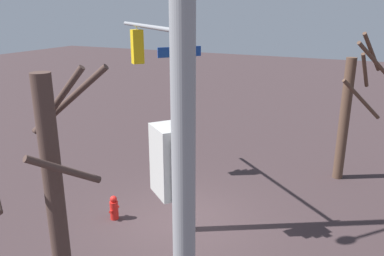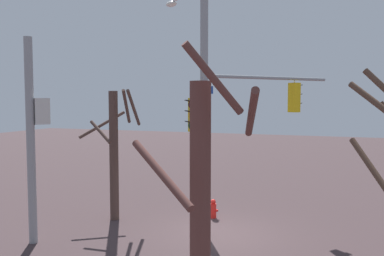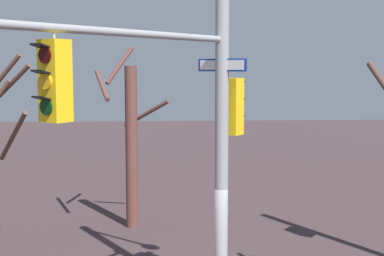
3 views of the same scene
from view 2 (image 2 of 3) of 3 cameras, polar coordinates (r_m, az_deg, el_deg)
name	(u,v)px [view 2 (image 2 of 3)]	position (r m, az deg, el deg)	size (l,w,h in m)	color
ground_plane	(216,235)	(14.09, 3.48, -14.86)	(80.00, 80.00, 0.00)	#3B2D2F
main_signal_pole_assembly	(219,96)	(13.71, 3.83, 4.49)	(5.86, 4.64, 8.61)	gray
secondary_pole_assembly	(33,134)	(13.59, -21.58, -0.83)	(0.63, 0.69, 6.50)	gray
fire_hydrant	(213,209)	(15.84, 3.02, -11.40)	(0.38, 0.24, 0.73)	red
bare_tree_across_street	(201,212)	(7.04, 1.32, -11.85)	(2.29, 2.28, 5.46)	brown
bare_tree_corner	(114,150)	(15.51, -10.97, -3.07)	(2.40, 2.21, 4.95)	#49352F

